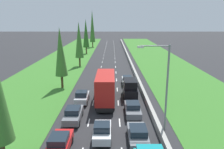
{
  "coord_description": "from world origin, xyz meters",
  "views": [
    {
      "loc": [
        0.88,
        -1.76,
        11.34
      ],
      "look_at": [
        0.8,
        37.8,
        1.38
      ],
      "focal_mm": 35.29,
      "sensor_mm": 36.0,
      "label": 1
    }
  ],
  "objects_px": {
    "grey_sedan_right_lane_third": "(133,109)",
    "grey_sedan_left_lane": "(74,114)",
    "grey_sedan_right_lane": "(138,135)",
    "poplar_tree_second": "(61,52)",
    "poplar_tree_fourth": "(86,33)",
    "white_hatchback_right_lane": "(127,80)",
    "red_box_truck_centre_lane": "(106,87)",
    "poplar_tree_third": "(80,40)",
    "poplar_tree_fifth": "(93,26)",
    "silver_hatchback_left_lane": "(82,97)",
    "street_light_mast": "(164,82)",
    "white_hatchback_centre_lane": "(103,131)",
    "black_van_right_lane": "(130,89)",
    "red_sedan_left_lane": "(60,144)"
  },
  "relations": [
    {
      "from": "silver_hatchback_left_lane",
      "to": "poplar_tree_fifth",
      "type": "distance_m",
      "value": 63.17
    },
    {
      "from": "red_box_truck_centre_lane",
      "to": "poplar_tree_fifth",
      "type": "xyz_separation_m",
      "value": [
        -7.12,
        62.26,
        6.36
      ]
    },
    {
      "from": "poplar_tree_second",
      "to": "poplar_tree_fifth",
      "type": "xyz_separation_m",
      "value": [
        0.4,
        55.82,
        2.42
      ]
    },
    {
      "from": "poplar_tree_fifth",
      "to": "red_box_truck_centre_lane",
      "type": "bearing_deg",
      "value": -83.47
    },
    {
      "from": "grey_sedan_left_lane",
      "to": "poplar_tree_second",
      "type": "height_order",
      "value": "poplar_tree_second"
    },
    {
      "from": "white_hatchback_centre_lane",
      "to": "street_light_mast",
      "type": "xyz_separation_m",
      "value": [
        6.14,
        1.9,
        4.4
      ]
    },
    {
      "from": "street_light_mast",
      "to": "red_box_truck_centre_lane",
      "type": "bearing_deg",
      "value": 126.91
    },
    {
      "from": "poplar_tree_second",
      "to": "poplar_tree_fourth",
      "type": "xyz_separation_m",
      "value": [
        -0.22,
        38.17,
        0.64
      ]
    },
    {
      "from": "white_hatchback_right_lane",
      "to": "poplar_tree_fourth",
      "type": "height_order",
      "value": "poplar_tree_fourth"
    },
    {
      "from": "street_light_mast",
      "to": "poplar_tree_fifth",
      "type": "bearing_deg",
      "value": 100.64
    },
    {
      "from": "silver_hatchback_left_lane",
      "to": "poplar_tree_fifth",
      "type": "relative_size",
      "value": 0.26
    },
    {
      "from": "silver_hatchback_left_lane",
      "to": "white_hatchback_right_lane",
      "type": "xyz_separation_m",
      "value": [
        6.85,
        8.51,
        0.0
      ]
    },
    {
      "from": "silver_hatchback_left_lane",
      "to": "poplar_tree_second",
      "type": "bearing_deg",
      "value": 122.06
    },
    {
      "from": "white_hatchback_centre_lane",
      "to": "silver_hatchback_left_lane",
      "type": "distance_m",
      "value": 10.22
    },
    {
      "from": "grey_sedan_right_lane_third",
      "to": "poplar_tree_second",
      "type": "distance_m",
      "value": 16.3
    },
    {
      "from": "red_sedan_left_lane",
      "to": "white_hatchback_right_lane",
      "type": "bearing_deg",
      "value": 70.44
    },
    {
      "from": "black_van_right_lane",
      "to": "white_hatchback_centre_lane",
      "type": "bearing_deg",
      "value": -107.11
    },
    {
      "from": "poplar_tree_fourth",
      "to": "black_van_right_lane",
      "type": "bearing_deg",
      "value": -75.27
    },
    {
      "from": "grey_sedan_left_lane",
      "to": "poplar_tree_second",
      "type": "xyz_separation_m",
      "value": [
        -4.0,
        12.42,
        5.31
      ]
    },
    {
      "from": "white_hatchback_centre_lane",
      "to": "poplar_tree_fourth",
      "type": "relative_size",
      "value": 0.34
    },
    {
      "from": "grey_sedan_right_lane_third",
      "to": "white_hatchback_centre_lane",
      "type": "bearing_deg",
      "value": -121.71
    },
    {
      "from": "grey_sedan_left_lane",
      "to": "poplar_tree_third",
      "type": "bearing_deg",
      "value": 96.67
    },
    {
      "from": "white_hatchback_right_lane",
      "to": "poplar_tree_third",
      "type": "bearing_deg",
      "value": 123.56
    },
    {
      "from": "grey_sedan_right_lane",
      "to": "poplar_tree_second",
      "type": "relative_size",
      "value": 0.44
    },
    {
      "from": "poplar_tree_fourth",
      "to": "street_light_mast",
      "type": "distance_m",
      "value": 54.52
    },
    {
      "from": "grey_sedan_right_lane_third",
      "to": "poplar_tree_fifth",
      "type": "relative_size",
      "value": 0.3
    },
    {
      "from": "grey_sedan_left_lane",
      "to": "poplar_tree_fourth",
      "type": "xyz_separation_m",
      "value": [
        -4.22,
        50.59,
        5.96
      ]
    },
    {
      "from": "grey_sedan_right_lane_third",
      "to": "poplar_tree_second",
      "type": "bearing_deg",
      "value": 135.13
    },
    {
      "from": "grey_sedan_left_lane",
      "to": "poplar_tree_fourth",
      "type": "relative_size",
      "value": 0.39
    },
    {
      "from": "grey_sedan_right_lane_third",
      "to": "grey_sedan_left_lane",
      "type": "xyz_separation_m",
      "value": [
        -6.92,
        -1.55,
        0.0
      ]
    },
    {
      "from": "grey_sedan_right_lane_third",
      "to": "red_sedan_left_lane",
      "type": "xyz_separation_m",
      "value": [
        -7.08,
        -7.75,
        0.0
      ]
    },
    {
      "from": "black_van_right_lane",
      "to": "poplar_tree_fifth",
      "type": "xyz_separation_m",
      "value": [
        -10.67,
        60.6,
        7.14
      ]
    },
    {
      "from": "black_van_right_lane",
      "to": "poplar_tree_fourth",
      "type": "distance_m",
      "value": 44.73
    },
    {
      "from": "street_light_mast",
      "to": "grey_sedan_left_lane",
      "type": "bearing_deg",
      "value": 167.57
    },
    {
      "from": "grey_sedan_right_lane",
      "to": "poplar_tree_fourth",
      "type": "relative_size",
      "value": 0.39
    },
    {
      "from": "white_hatchback_centre_lane",
      "to": "black_van_right_lane",
      "type": "bearing_deg",
      "value": 72.89
    },
    {
      "from": "grey_sedan_right_lane_third",
      "to": "street_light_mast",
      "type": "bearing_deg",
      "value": -53.73
    },
    {
      "from": "black_van_right_lane",
      "to": "silver_hatchback_left_lane",
      "type": "relative_size",
      "value": 1.26
    },
    {
      "from": "poplar_tree_second",
      "to": "poplar_tree_fourth",
      "type": "bearing_deg",
      "value": 90.33
    },
    {
      "from": "grey_sedan_left_lane",
      "to": "poplar_tree_third",
      "type": "distance_m",
      "value": 30.89
    },
    {
      "from": "red_box_truck_centre_lane",
      "to": "poplar_tree_third",
      "type": "bearing_deg",
      "value": 106.27
    },
    {
      "from": "poplar_tree_fifth",
      "to": "poplar_tree_third",
      "type": "bearing_deg",
      "value": -89.9
    },
    {
      "from": "grey_sedan_right_lane",
      "to": "white_hatchback_centre_lane",
      "type": "bearing_deg",
      "value": 168.85
    },
    {
      "from": "silver_hatchback_left_lane",
      "to": "poplar_tree_third",
      "type": "relative_size",
      "value": 0.36
    },
    {
      "from": "red_sedan_left_lane",
      "to": "poplar_tree_fourth",
      "type": "relative_size",
      "value": 0.39
    },
    {
      "from": "grey_sedan_left_lane",
      "to": "grey_sedan_right_lane_third",
      "type": "bearing_deg",
      "value": 12.63
    },
    {
      "from": "silver_hatchback_left_lane",
      "to": "red_box_truck_centre_lane",
      "type": "height_order",
      "value": "red_box_truck_centre_lane"
    },
    {
      "from": "grey_sedan_right_lane",
      "to": "white_hatchback_right_lane",
      "type": "xyz_separation_m",
      "value": [
        0.23,
        18.86,
        0.02
      ]
    },
    {
      "from": "red_sedan_left_lane",
      "to": "poplar_tree_third",
      "type": "xyz_separation_m",
      "value": [
        -3.37,
        36.36,
        5.65
      ]
    },
    {
      "from": "grey_sedan_right_lane",
      "to": "red_sedan_left_lane",
      "type": "height_order",
      "value": "same"
    }
  ]
}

